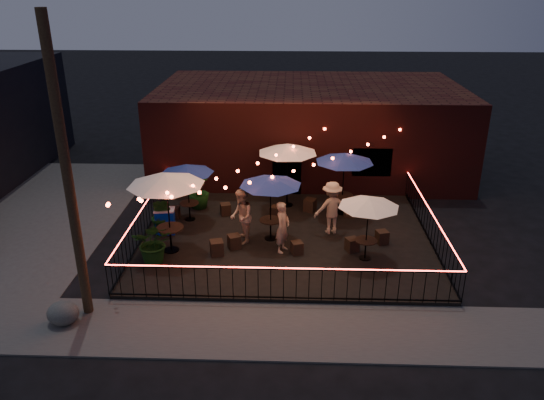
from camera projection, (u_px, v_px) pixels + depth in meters
The scene contains 35 objects.
ground at pixel (284, 269), 16.94m from camera, with size 110.00×110.00×0.00m, color black.
patio at pixel (285, 238), 18.76m from camera, with size 10.00×8.00×0.15m, color black.
sidewalk at pixel (282, 330), 13.94m from camera, with size 18.00×2.50×0.05m, color #494643.
brick_building at pixel (309, 127), 25.34m from camera, with size 14.00×8.00×4.00m.
utility_pole at pixel (68, 178), 13.19m from camera, with size 0.26×0.26×8.00m, color #321F14.
fence_front at pixel (284, 284), 14.84m from camera, with size 10.00×0.04×1.04m.
fence_left at pixel (144, 221), 18.70m from camera, with size 0.04×8.00×1.04m.
fence_right at pixel (430, 226), 18.36m from camera, with size 0.04×8.00×1.04m.
festoon_lights at pixel (255, 176), 17.57m from camera, with size 10.02×8.72×1.32m.
cafe_table_0 at pixel (166, 180), 16.80m from camera, with size 3.30×3.30×2.75m.
cafe_table_1 at pixel (187, 170), 19.29m from camera, with size 2.37×2.37×2.19m.
cafe_table_2 at pixel (271, 181), 17.75m from camera, with size 2.61×2.61×2.35m.
cafe_table_3 at pixel (288, 149), 20.40m from camera, with size 2.97×2.97×2.58m.
cafe_table_4 at pixel (369, 203), 16.52m from camera, with size 2.19×2.19×2.14m.
cafe_table_5 at pixel (344, 158), 19.75m from camera, with size 2.84×2.84×2.44m.
bistro_chair_0 at pixel (154, 248), 17.50m from camera, with size 0.35×0.35×0.41m, color black.
bistro_chair_1 at pixel (217, 248), 17.42m from camera, with size 0.42×0.42×0.49m, color black.
bistro_chair_2 at pixel (175, 213), 20.10m from camera, with size 0.37×0.37×0.43m, color black.
bistro_chair_3 at pixel (226, 209), 20.40m from camera, with size 0.37×0.37×0.44m, color black.
bistro_chair_4 at pixel (234, 242), 17.86m from camera, with size 0.39×0.39×0.46m, color black.
bistro_chair_5 at pixel (297, 248), 17.50m from camera, with size 0.35×0.35×0.42m, color black.
bistro_chair_6 at pixel (276, 212), 20.16m from camera, with size 0.37×0.37×0.44m, color black.
bistro_chair_7 at pixel (310, 205), 20.70m from camera, with size 0.42×0.42×0.50m, color black.
bistro_chair_8 at pixel (352, 245), 17.67m from camera, with size 0.38×0.38×0.45m, color black.
bistro_chair_9 at pixel (382, 237), 18.21m from camera, with size 0.37×0.37×0.44m, color black.
bistro_chair_10 at pixel (350, 210), 20.22m from camera, with size 0.43×0.43×0.51m, color black.
bistro_chair_11 at pixel (381, 206), 20.72m from camera, with size 0.35×0.35×0.41m, color black.
patron_a at pixel (283, 227), 17.41m from camera, with size 0.64×0.42×1.77m, color tan.
patron_b at pixel (241, 217), 17.97m from camera, with size 0.94×0.73×1.93m, color tan.
patron_c at pixel (332, 208), 18.66m from camera, with size 1.25×0.72×1.93m, color #CEA78B.
potted_shrub_a at pixel (154, 243), 16.78m from camera, with size 1.26×1.09×1.40m, color #17390D.
potted_shrub_b at pixel (161, 216), 18.67m from camera, with size 0.76×0.61×1.39m, color #113E13.
potted_shrub_c at pixel (199, 190), 20.82m from camera, with size 0.82×0.82×1.47m, color #134112.
cooler at pixel (165, 221), 18.82m from camera, with size 0.75×0.57×0.92m.
boulder at pixel (63, 313), 14.11m from camera, with size 0.87×0.74×0.68m, color #494944.
Camera 1 is at (0.15, -14.78, 8.58)m, focal length 35.00 mm.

